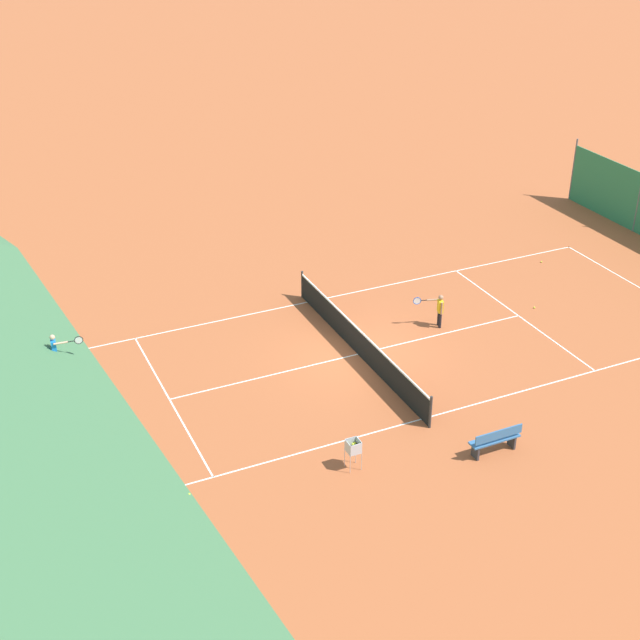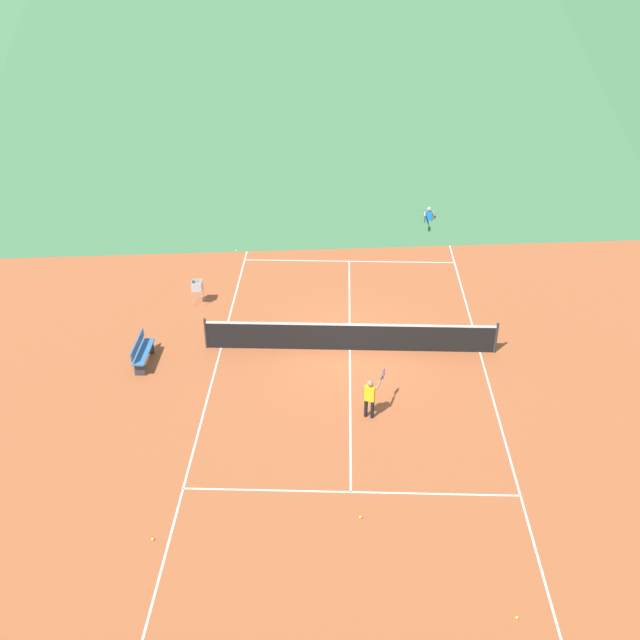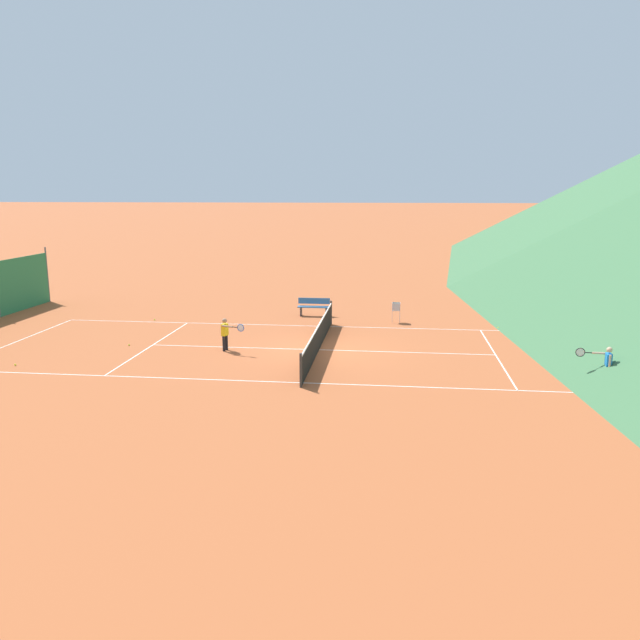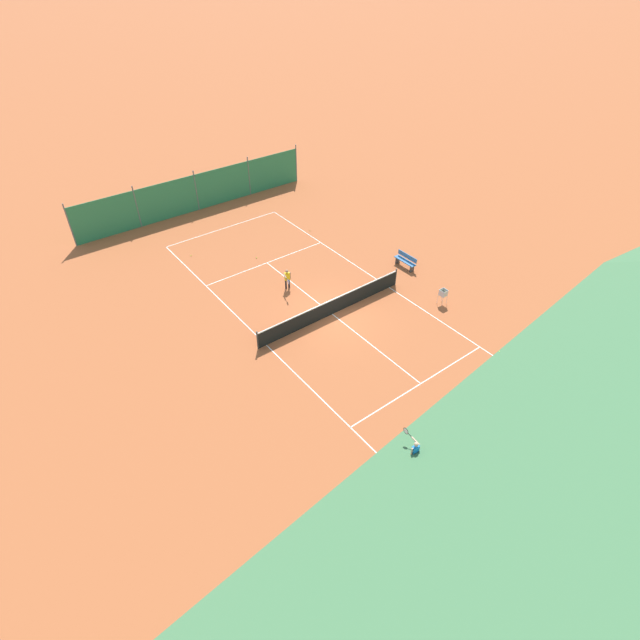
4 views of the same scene
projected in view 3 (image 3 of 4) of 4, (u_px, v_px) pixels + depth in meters
name	position (u px, v px, depth m)	size (l,w,h in m)	color
ground_plane	(319.00, 350.00, 23.10)	(600.00, 600.00, 0.00)	#A8542D
court_line_markings	(319.00, 350.00, 23.10)	(8.25, 23.85, 0.01)	white
tennis_net	(319.00, 337.00, 23.00)	(9.18, 0.08, 1.06)	#2D2D2D
player_far_baseline	(606.00, 363.00, 18.72)	(0.47, 0.99, 1.20)	white
player_far_service	(226.00, 332.00, 22.82)	(0.65, 0.95, 1.21)	black
tennis_ball_near_corner	(579.00, 335.00, 25.30)	(0.07, 0.07, 0.07)	#CCE033
tennis_ball_alley_left	(129.00, 345.00, 23.70)	(0.07, 0.07, 0.07)	#CCE033
tennis_ball_by_net_right	(498.00, 328.00, 26.69)	(0.07, 0.07, 0.07)	#CCE033
tennis_ball_by_net_left	(608.00, 375.00, 19.81)	(0.07, 0.07, 0.07)	#CCE033
tennis_ball_far_corner	(15.00, 365.00, 20.99)	(0.07, 0.07, 0.07)	#CCE033
tennis_ball_alley_right	(154.00, 320.00, 28.36)	(0.07, 0.07, 0.07)	#CCE033
ball_hopper	(396.00, 308.00, 27.78)	(0.36, 0.36, 0.89)	#B7B7BC
courtside_bench	(314.00, 306.00, 29.29)	(0.36, 1.50, 0.84)	#336699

